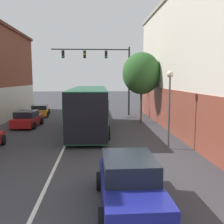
% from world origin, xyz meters
% --- Properties ---
extents(lane_center_line, '(0.14, 41.15, 0.01)m').
position_xyz_m(lane_center_line, '(0.00, 14.58, 0.00)').
color(lane_center_line, silver).
rests_on(lane_center_line, ground_plane).
extents(bus, '(3.01, 11.52, 3.29)m').
position_xyz_m(bus, '(1.35, 16.89, 1.85)').
color(bus, '#145133').
rests_on(bus, ground_plane).
extents(hatchback_foreground, '(2.12, 4.32, 1.53)m').
position_xyz_m(hatchback_foreground, '(2.94, 4.49, 0.72)').
color(hatchback_foreground, navy).
rests_on(hatchback_foreground, ground_plane).
extents(parked_car_left_near, '(2.12, 3.91, 1.35)m').
position_xyz_m(parked_car_left_near, '(-3.88, 18.62, 0.64)').
color(parked_car_left_near, red).
rests_on(parked_car_left_near, ground_plane).
extents(parked_car_left_far, '(2.27, 4.07, 1.20)m').
position_xyz_m(parked_car_left_far, '(-4.20, 25.14, 0.58)').
color(parked_car_left_far, orange).
rests_on(parked_car_left_far, ground_plane).
extents(traffic_signal_gantry, '(8.40, 0.36, 7.39)m').
position_xyz_m(traffic_signal_gantry, '(2.84, 25.14, 5.48)').
color(traffic_signal_gantry, black).
rests_on(traffic_signal_gantry, ground_plane).
extents(street_lamp, '(0.38, 0.38, 4.45)m').
position_xyz_m(street_lamp, '(6.02, 11.09, 2.94)').
color(street_lamp, '#47474C').
rests_on(street_lamp, ground_plane).
extents(street_tree_near, '(3.43, 3.09, 6.37)m').
position_xyz_m(street_tree_near, '(6.00, 20.26, 4.47)').
color(street_tree_near, '#4C3823').
rests_on(street_tree_near, ground_plane).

